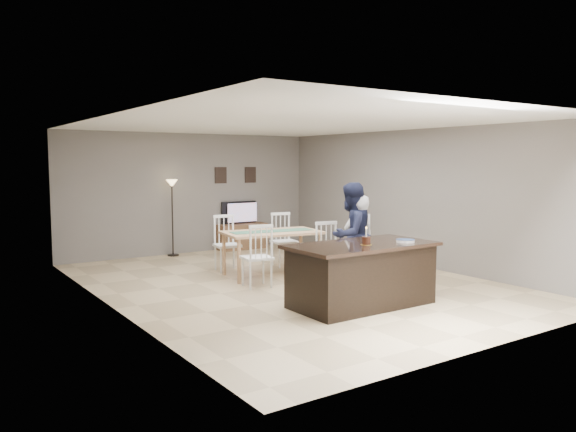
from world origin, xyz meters
TOP-DOWN VIEW (x-y plane):
  - floor at (0.00, 0.00)m, footprint 8.00×8.00m
  - room_shell at (0.00, 0.00)m, footprint 8.00×8.00m
  - kitchen_island at (0.00, -1.80)m, footprint 2.15×1.10m
  - tv_console at (1.20, 3.77)m, footprint 1.20×0.40m
  - television at (1.20, 3.84)m, footprint 0.91×0.12m
  - tv_screen_glow at (1.20, 3.76)m, footprint 0.78×0.00m
  - picture_frames at (1.15, 3.98)m, footprint 1.10×0.02m
  - doorway at (-2.99, -2.30)m, footprint 0.00×2.10m
  - woman at (0.76, -0.88)m, footprint 0.60×0.44m
  - man at (0.65, -0.81)m, footprint 0.96×0.83m
  - birthday_cake at (-0.03, -1.93)m, footprint 0.16×0.16m
  - plate_stack at (0.60, -2.06)m, footprint 0.27×0.27m
  - dining_table at (0.09, 0.73)m, footprint 1.94×2.19m
  - floor_lamp at (-0.54, 3.79)m, footprint 0.25×0.25m

SIDE VIEW (x-z plane):
  - floor at x=0.00m, z-range 0.00..0.00m
  - tv_console at x=1.20m, z-range 0.00..0.60m
  - kitchen_island at x=0.00m, z-range 0.00..0.90m
  - dining_table at x=0.09m, z-range 0.14..1.20m
  - woman at x=0.76m, z-range 0.00..1.52m
  - television at x=1.20m, z-range 0.60..1.13m
  - man at x=0.65m, z-range 0.00..1.73m
  - tv_screen_glow at x=1.20m, z-range 0.48..1.26m
  - plate_stack at x=0.60m, z-range 0.90..0.94m
  - birthday_cake at x=-0.03m, z-range 0.83..1.08m
  - doorway at x=-2.99m, z-range -0.07..2.58m
  - floor_lamp at x=-0.54m, z-range 0.46..2.14m
  - room_shell at x=0.00m, z-range -2.32..5.68m
  - picture_frames at x=1.15m, z-range 1.56..1.94m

